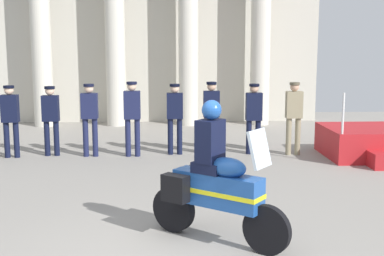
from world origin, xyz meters
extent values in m
cube|color=beige|center=(-0.50, 12.06, 3.40)|extent=(11.23, 0.30, 6.80)
cylinder|color=beige|center=(-4.01, 11.14, 2.73)|extent=(0.63, 0.63, 5.45)
cylinder|color=beige|center=(-1.67, 11.14, 2.73)|extent=(0.63, 0.63, 5.45)
cylinder|color=beige|center=(0.67, 11.14, 2.73)|extent=(0.63, 0.63, 5.45)
cylinder|color=beige|center=(3.01, 11.14, 2.73)|extent=(0.63, 0.63, 5.45)
cube|color=#B21E23|center=(5.03, 6.06, 0.34)|extent=(2.70, 1.88, 0.69)
cylinder|color=silver|center=(3.77, 5.21, 1.14)|extent=(0.05, 0.05, 0.90)
cylinder|color=black|center=(-3.76, 6.33, 0.42)|extent=(0.13, 0.13, 0.84)
cylinder|color=black|center=(-3.54, 6.33, 0.42)|extent=(0.13, 0.13, 0.84)
cube|color=black|center=(-3.65, 6.33, 1.15)|extent=(0.38, 0.22, 0.63)
sphere|color=beige|center=(-3.65, 6.33, 1.57)|extent=(0.21, 0.21, 0.21)
cylinder|color=black|center=(-3.65, 6.33, 1.65)|extent=(0.24, 0.24, 0.06)
cylinder|color=black|center=(-2.87, 6.50, 0.41)|extent=(0.13, 0.13, 0.83)
cylinder|color=black|center=(-2.65, 6.50, 0.41)|extent=(0.13, 0.13, 0.83)
cube|color=black|center=(-2.76, 6.50, 1.13)|extent=(0.38, 0.22, 0.61)
sphere|color=beige|center=(-2.76, 6.50, 1.54)|extent=(0.21, 0.21, 0.21)
cylinder|color=black|center=(-2.76, 6.50, 1.62)|extent=(0.24, 0.24, 0.06)
cylinder|color=#191E42|center=(-1.94, 6.37, 0.45)|extent=(0.13, 0.13, 0.90)
cylinder|color=#191E42|center=(-1.72, 6.37, 0.45)|extent=(0.13, 0.13, 0.90)
cube|color=#191E42|center=(-1.83, 6.37, 1.20)|extent=(0.38, 0.22, 0.59)
sphere|color=beige|center=(-1.83, 6.37, 1.60)|extent=(0.21, 0.21, 0.21)
cylinder|color=black|center=(-1.83, 6.37, 1.68)|extent=(0.24, 0.24, 0.06)
cylinder|color=#191E42|center=(-0.95, 6.33, 0.45)|extent=(0.13, 0.13, 0.89)
cylinder|color=#191E42|center=(-0.73, 6.33, 0.45)|extent=(0.13, 0.13, 0.89)
cube|color=#191E42|center=(-0.84, 6.33, 1.22)|extent=(0.38, 0.22, 0.66)
sphere|color=beige|center=(-0.84, 6.33, 1.65)|extent=(0.21, 0.21, 0.21)
cylinder|color=black|center=(-0.84, 6.33, 1.73)|extent=(0.24, 0.24, 0.06)
cylinder|color=black|center=(0.05, 6.51, 0.43)|extent=(0.13, 0.13, 0.87)
cylinder|color=black|center=(0.27, 6.51, 0.43)|extent=(0.13, 0.13, 0.87)
cube|color=black|center=(0.16, 6.51, 1.17)|extent=(0.38, 0.22, 0.61)
sphere|color=beige|center=(0.16, 6.51, 1.58)|extent=(0.21, 0.21, 0.21)
cylinder|color=black|center=(0.16, 6.51, 1.66)|extent=(0.24, 0.24, 0.06)
cylinder|color=black|center=(0.92, 6.50, 0.45)|extent=(0.13, 0.13, 0.91)
cylinder|color=black|center=(1.14, 6.50, 0.45)|extent=(0.13, 0.13, 0.91)
cube|color=black|center=(1.03, 6.50, 1.21)|extent=(0.38, 0.22, 0.62)
sphere|color=tan|center=(1.03, 6.50, 1.63)|extent=(0.21, 0.21, 0.21)
cylinder|color=black|center=(1.03, 6.50, 1.71)|extent=(0.24, 0.24, 0.06)
cylinder|color=black|center=(1.93, 6.46, 0.41)|extent=(0.13, 0.13, 0.82)
cylinder|color=black|center=(2.15, 6.46, 0.41)|extent=(0.13, 0.13, 0.82)
cube|color=black|center=(2.04, 6.46, 1.15)|extent=(0.38, 0.22, 0.66)
sphere|color=tan|center=(2.04, 6.46, 1.58)|extent=(0.21, 0.21, 0.21)
cylinder|color=black|center=(2.04, 6.46, 1.66)|extent=(0.24, 0.24, 0.06)
cylinder|color=gray|center=(2.86, 6.32, 0.45)|extent=(0.13, 0.13, 0.89)
cylinder|color=gray|center=(3.08, 6.32, 0.45)|extent=(0.13, 0.13, 0.89)
cube|color=gray|center=(2.97, 6.32, 1.21)|extent=(0.38, 0.22, 0.63)
sphere|color=tan|center=(2.97, 6.32, 1.63)|extent=(0.21, 0.21, 0.21)
cylinder|color=brown|center=(2.97, 6.32, 1.71)|extent=(0.24, 0.24, 0.06)
cylinder|color=black|center=(1.20, 0.44, 0.32)|extent=(0.57, 0.47, 0.64)
cylinder|color=black|center=(0.06, 1.33, 0.32)|extent=(0.59, 0.50, 0.64)
cube|color=#1E4C99|center=(0.63, 0.88, 0.72)|extent=(1.18, 1.01, 0.44)
ellipsoid|color=#1E4C99|center=(0.75, 0.79, 1.04)|extent=(0.61, 0.57, 0.26)
cube|color=yellow|center=(0.63, 0.88, 0.70)|extent=(1.20, 1.03, 0.06)
cube|color=silver|center=(1.11, 0.52, 1.34)|extent=(0.37, 0.41, 0.47)
cube|color=black|center=(0.39, 1.40, 0.72)|extent=(0.39, 0.36, 0.36)
cube|color=black|center=(0.08, 0.98, 0.72)|extent=(0.39, 0.36, 0.36)
cube|color=black|center=(0.54, 0.96, 1.01)|extent=(0.52, 0.51, 0.14)
cube|color=black|center=(0.54, 0.96, 1.36)|extent=(0.43, 0.44, 0.56)
sphere|color=#1E4C99|center=(0.55, 0.95, 1.77)|extent=(0.26, 0.26, 0.26)
camera|label=1|loc=(-0.02, -5.65, 2.60)|focal=48.30mm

